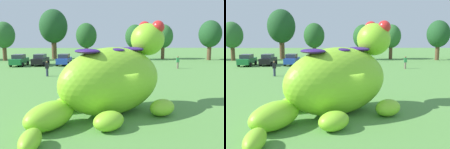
% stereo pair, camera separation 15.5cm
% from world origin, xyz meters
% --- Properties ---
extents(ground_plane, '(160.00, 160.00, 0.00)m').
position_xyz_m(ground_plane, '(0.00, 0.00, 0.00)').
color(ground_plane, '#568E42').
extents(giant_inflatable_creature, '(8.29, 9.37, 5.38)m').
position_xyz_m(giant_inflatable_creature, '(-0.12, 0.34, 1.97)').
color(giant_inflatable_creature, '#8CD12D').
rests_on(giant_inflatable_creature, ground).
extents(car_green, '(1.96, 4.11, 1.72)m').
position_xyz_m(car_green, '(-13.39, 23.95, 0.86)').
color(car_green, '#1E7238').
rests_on(car_green, ground).
extents(car_black, '(2.03, 4.15, 1.72)m').
position_xyz_m(car_black, '(-10.39, 24.51, 0.86)').
color(car_black, black).
rests_on(car_black, ground).
extents(car_blue, '(2.05, 4.16, 1.72)m').
position_xyz_m(car_blue, '(-6.82, 24.59, 0.86)').
color(car_blue, '#2347B7').
rests_on(car_blue, ground).
extents(car_red, '(2.02, 4.14, 1.72)m').
position_xyz_m(car_red, '(-3.24, 23.57, 0.86)').
color(car_red, red).
rests_on(car_red, ground).
extents(car_white, '(2.22, 4.23, 1.72)m').
position_xyz_m(car_white, '(-0.29, 24.47, 0.86)').
color(car_white, white).
rests_on(car_white, ground).
extents(car_yellow, '(2.07, 4.17, 1.72)m').
position_xyz_m(car_yellow, '(3.22, 23.74, 0.86)').
color(car_yellow, yellow).
rests_on(car_yellow, ground).
extents(tree_left, '(3.92, 3.92, 6.95)m').
position_xyz_m(tree_left, '(-18.66, 32.01, 4.55)').
color(tree_left, brown).
rests_on(tree_left, ground).
extents(tree_mid_left, '(5.34, 5.34, 9.47)m').
position_xyz_m(tree_mid_left, '(-10.45, 35.35, 6.19)').
color(tree_mid_left, brown).
rests_on(tree_mid_left, ground).
extents(tree_centre_left, '(3.82, 3.82, 6.79)m').
position_xyz_m(tree_centre_left, '(-4.04, 33.29, 4.44)').
color(tree_centre_left, brown).
rests_on(tree_centre_left, ground).
extents(tree_centre, '(3.67, 3.67, 6.51)m').
position_xyz_m(tree_centre, '(4.99, 33.15, 4.26)').
color(tree_centre, brown).
rests_on(tree_centre, ground).
extents(tree_centre_right, '(3.72, 3.72, 6.60)m').
position_xyz_m(tree_centre_right, '(10.52, 34.45, 4.32)').
color(tree_centre_right, brown).
rests_on(tree_centre_right, ground).
extents(tree_mid_right, '(4.09, 4.09, 7.25)m').
position_xyz_m(tree_mid_right, '(18.70, 32.41, 4.74)').
color(tree_mid_right, brown).
rests_on(tree_mid_right, ground).
extents(spectator_near_inflatable, '(0.38, 0.26, 1.71)m').
position_xyz_m(spectator_near_inflatable, '(-6.98, 13.97, 0.85)').
color(spectator_near_inflatable, '#2D334C').
rests_on(spectator_near_inflatable, ground).
extents(spectator_mid_field, '(0.38, 0.26, 1.71)m').
position_xyz_m(spectator_mid_field, '(9.36, 20.16, 0.85)').
color(spectator_mid_field, '#726656').
rests_on(spectator_mid_field, ground).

